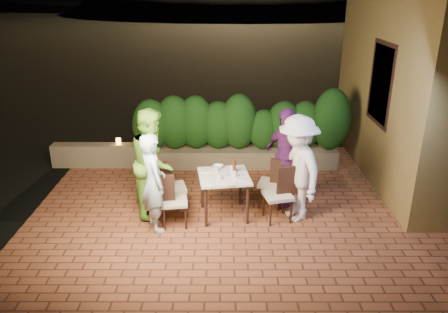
{
  "coord_description": "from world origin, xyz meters",
  "views": [
    {
      "loc": [
        -0.14,
        -6.61,
        3.71
      ],
      "look_at": [
        -0.15,
        0.18,
        1.05
      ],
      "focal_mm": 35.0,
      "sensor_mm": 36.0,
      "label": 1
    }
  ],
  "objects_px": {
    "dining_table": "(224,195)",
    "diner_green": "(153,162)",
    "chair_right_front": "(278,194)",
    "diner_purple": "(285,157)",
    "diner_white": "(297,169)",
    "chair_left_front": "(174,200)",
    "chair_left_back": "(173,186)",
    "parapet_lamp": "(118,141)",
    "bowl": "(218,167)",
    "beer_bottle": "(234,166)",
    "diner_blue": "(153,183)",
    "chair_right_back": "(271,182)"
  },
  "relations": [
    {
      "from": "beer_bottle",
      "to": "diner_green",
      "type": "height_order",
      "value": "diner_green"
    },
    {
      "from": "beer_bottle",
      "to": "diner_blue",
      "type": "relative_size",
      "value": 0.17
    },
    {
      "from": "chair_left_back",
      "to": "chair_right_back",
      "type": "xyz_separation_m",
      "value": [
        1.72,
        0.21,
        -0.02
      ]
    },
    {
      "from": "dining_table",
      "to": "diner_green",
      "type": "distance_m",
      "value": 1.33
    },
    {
      "from": "beer_bottle",
      "to": "parapet_lamp",
      "type": "xyz_separation_m",
      "value": [
        -2.46,
        2.14,
        -0.32
      ]
    },
    {
      "from": "bowl",
      "to": "chair_left_front",
      "type": "distance_m",
      "value": 1.01
    },
    {
      "from": "chair_left_back",
      "to": "diner_white",
      "type": "distance_m",
      "value": 2.15
    },
    {
      "from": "beer_bottle",
      "to": "bowl",
      "type": "bearing_deg",
      "value": 138.53
    },
    {
      "from": "bowl",
      "to": "diner_white",
      "type": "bearing_deg",
      "value": -17.52
    },
    {
      "from": "chair_left_front",
      "to": "diner_blue",
      "type": "height_order",
      "value": "diner_blue"
    },
    {
      "from": "parapet_lamp",
      "to": "chair_right_back",
      "type": "bearing_deg",
      "value": -30.79
    },
    {
      "from": "diner_blue",
      "to": "diner_green",
      "type": "height_order",
      "value": "diner_green"
    },
    {
      "from": "chair_left_front",
      "to": "diner_blue",
      "type": "distance_m",
      "value": 0.48
    },
    {
      "from": "diner_purple",
      "to": "diner_white",
      "type": "bearing_deg",
      "value": -17.19
    },
    {
      "from": "chair_left_front",
      "to": "chair_right_back",
      "type": "height_order",
      "value": "chair_right_back"
    },
    {
      "from": "chair_left_back",
      "to": "chair_right_front",
      "type": "height_order",
      "value": "chair_right_front"
    },
    {
      "from": "dining_table",
      "to": "chair_right_back",
      "type": "distance_m",
      "value": 0.91
    },
    {
      "from": "diner_white",
      "to": "chair_left_front",
      "type": "bearing_deg",
      "value": -103.4
    },
    {
      "from": "dining_table",
      "to": "chair_right_front",
      "type": "relative_size",
      "value": 0.87
    },
    {
      "from": "chair_right_front",
      "to": "dining_table",
      "type": "bearing_deg",
      "value": -23.64
    },
    {
      "from": "beer_bottle",
      "to": "chair_right_front",
      "type": "xyz_separation_m",
      "value": [
        0.72,
        -0.23,
        -0.41
      ]
    },
    {
      "from": "beer_bottle",
      "to": "chair_right_front",
      "type": "distance_m",
      "value": 0.87
    },
    {
      "from": "chair_left_back",
      "to": "diner_blue",
      "type": "bearing_deg",
      "value": -125.51
    },
    {
      "from": "dining_table",
      "to": "beer_bottle",
      "type": "bearing_deg",
      "value": 24.41
    },
    {
      "from": "beer_bottle",
      "to": "chair_left_back",
      "type": "height_order",
      "value": "beer_bottle"
    },
    {
      "from": "diner_blue",
      "to": "dining_table",
      "type": "bearing_deg",
      "value": -96.06
    },
    {
      "from": "bowl",
      "to": "diner_blue",
      "type": "height_order",
      "value": "diner_blue"
    },
    {
      "from": "dining_table",
      "to": "chair_right_back",
      "type": "bearing_deg",
      "value": 23.44
    },
    {
      "from": "dining_table",
      "to": "diner_purple",
      "type": "xyz_separation_m",
      "value": [
        1.08,
        0.46,
        0.52
      ]
    },
    {
      "from": "diner_blue",
      "to": "diner_purple",
      "type": "distance_m",
      "value": 2.37
    },
    {
      "from": "dining_table",
      "to": "chair_left_back",
      "type": "xyz_separation_m",
      "value": [
        -0.89,
        0.15,
        0.1
      ]
    },
    {
      "from": "dining_table",
      "to": "chair_right_front",
      "type": "xyz_separation_m",
      "value": [
        0.9,
        -0.15,
        0.1
      ]
    },
    {
      "from": "parapet_lamp",
      "to": "beer_bottle",
      "type": "bearing_deg",
      "value": -41.03
    },
    {
      "from": "chair_right_front",
      "to": "diner_purple",
      "type": "distance_m",
      "value": 0.76
    },
    {
      "from": "chair_right_back",
      "to": "diner_white",
      "type": "bearing_deg",
      "value": 145.32
    },
    {
      "from": "chair_left_front",
      "to": "diner_purple",
      "type": "height_order",
      "value": "diner_purple"
    },
    {
      "from": "chair_left_front",
      "to": "diner_blue",
      "type": "xyz_separation_m",
      "value": [
        -0.3,
        -0.1,
        0.36
      ]
    },
    {
      "from": "chair_left_back",
      "to": "diner_white",
      "type": "bearing_deg",
      "value": -20.99
    },
    {
      "from": "bowl",
      "to": "dining_table",
      "type": "bearing_deg",
      "value": -71.76
    },
    {
      "from": "bowl",
      "to": "diner_purple",
      "type": "relative_size",
      "value": 0.1
    },
    {
      "from": "dining_table",
      "to": "bowl",
      "type": "bearing_deg",
      "value": 108.24
    },
    {
      "from": "bowl",
      "to": "diner_green",
      "type": "distance_m",
      "value": 1.12
    },
    {
      "from": "diner_green",
      "to": "diner_purple",
      "type": "distance_m",
      "value": 2.3
    },
    {
      "from": "chair_right_front",
      "to": "diner_green",
      "type": "height_order",
      "value": "diner_green"
    },
    {
      "from": "chair_left_back",
      "to": "parapet_lamp",
      "type": "height_order",
      "value": "chair_left_back"
    },
    {
      "from": "bowl",
      "to": "diner_white",
      "type": "height_order",
      "value": "diner_white"
    },
    {
      "from": "chair_left_back",
      "to": "chair_right_front",
      "type": "distance_m",
      "value": 1.81
    },
    {
      "from": "chair_left_front",
      "to": "chair_right_front",
      "type": "relative_size",
      "value": 0.95
    },
    {
      "from": "chair_right_back",
      "to": "diner_blue",
      "type": "bearing_deg",
      "value": 37.92
    },
    {
      "from": "beer_bottle",
      "to": "diner_blue",
      "type": "bearing_deg",
      "value": -158.46
    }
  ]
}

